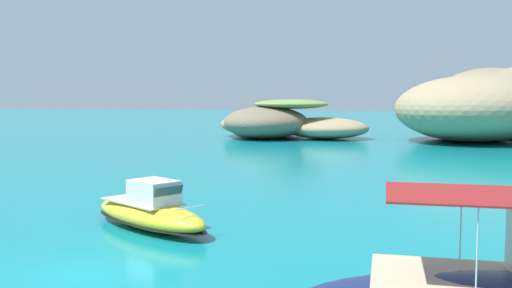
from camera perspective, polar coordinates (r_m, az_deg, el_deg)
ground_plane at (r=18.13m, az=-17.18°, el=-12.68°), size 400.00×400.00×0.00m
islet_large at (r=74.03m, az=22.31°, el=3.56°), size 24.70×27.23×8.99m
islet_small at (r=74.12m, az=2.10°, el=2.08°), size 22.79×18.74×5.05m
motorboat_yellow at (r=23.48m, az=-10.71°, el=-6.82°), size 7.03×5.09×2.03m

